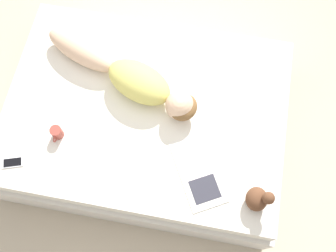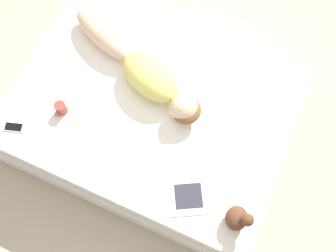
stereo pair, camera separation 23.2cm
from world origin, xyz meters
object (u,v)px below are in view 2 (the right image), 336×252
Objects in this scene: open_magazine at (187,178)px; cell_phone at (14,127)px; person at (142,69)px; coffee_mug at (61,108)px.

open_magazine is 3.57× the size of cell_phone.
cell_phone is (0.75, -0.66, -0.10)m from person.
person reaches higher than open_magazine.
person reaches higher than cell_phone.
person is 11.06× the size of coffee_mug.
person reaches higher than coffee_mug.
open_magazine is at bearing 85.06° from coffee_mug.
coffee_mug is at bearing -123.81° from open_magazine.
open_magazine and cell_phone have the same top height.
coffee_mug is 0.71× the size of cell_phone.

